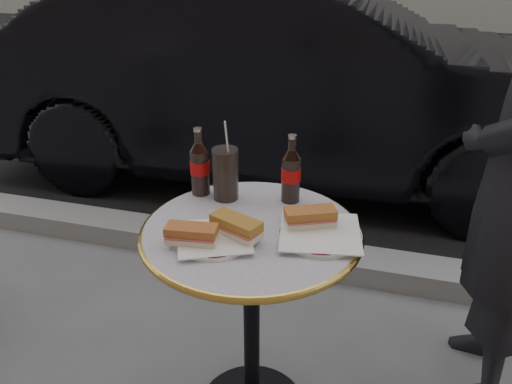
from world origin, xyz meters
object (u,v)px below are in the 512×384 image
(plate_left, at_px, (214,239))
(parked_car, at_px, (290,78))
(bistro_table, at_px, (252,329))
(cola_bottle_left, at_px, (199,161))
(plate_right, at_px, (320,235))
(cola_glass, at_px, (225,174))
(cola_bottle_right, at_px, (291,169))

(plate_left, xyz_separation_m, parked_car, (-0.24, 2.09, -0.07))
(bistro_table, bearing_deg, cola_bottle_left, 142.20)
(plate_left, xyz_separation_m, plate_right, (0.27, 0.10, 0.00))
(cola_glass, bearing_deg, plate_right, -25.20)
(plate_right, relative_size, cola_bottle_right, 1.05)
(plate_right, xyz_separation_m, parked_car, (-0.51, 1.99, -0.07))
(cola_bottle_left, bearing_deg, cola_glass, -6.94)
(parked_car, bearing_deg, plate_left, -175.99)
(bistro_table, distance_m, parked_car, 2.04)
(plate_left, height_order, plate_right, plate_right)
(bistro_table, relative_size, plate_right, 3.25)
(plate_left, relative_size, cola_bottle_left, 0.93)
(cola_bottle_right, bearing_deg, plate_right, -56.82)
(cola_bottle_right, bearing_deg, plate_left, -117.06)
(plate_right, distance_m, parked_car, 2.05)
(bistro_table, bearing_deg, plate_right, 1.54)
(plate_left, relative_size, plate_right, 0.89)
(plate_right, distance_m, cola_bottle_right, 0.25)
(cola_bottle_left, bearing_deg, plate_left, -62.08)
(plate_left, distance_m, cola_bottle_right, 0.34)
(plate_right, bearing_deg, cola_glass, 154.80)
(plate_right, relative_size, parked_car, 0.06)
(cola_glass, bearing_deg, cola_bottle_left, 173.06)
(bistro_table, bearing_deg, parked_car, 98.97)
(plate_left, xyz_separation_m, cola_bottle_left, (-0.14, 0.26, 0.10))
(bistro_table, height_order, cola_bottle_left, cola_bottle_left)
(plate_left, distance_m, cola_glass, 0.26)
(plate_right, height_order, cola_glass, cola_glass)
(cola_bottle_right, bearing_deg, cola_bottle_left, -174.62)
(cola_glass, height_order, parked_car, parked_car)
(plate_left, height_order, cola_bottle_right, cola_bottle_right)
(bistro_table, xyz_separation_m, parked_car, (-0.31, 1.99, 0.30))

